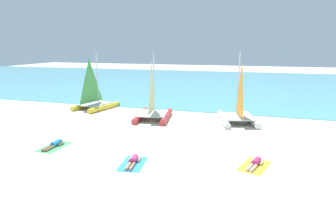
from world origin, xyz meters
TOP-DOWN VIEW (x-y plane):
  - ground_plane at (0.00, 10.00)m, footprint 120.00×120.00m
  - ocean_water at (0.00, 30.18)m, footprint 120.00×40.00m
  - sailboat_red at (-1.87, 6.88)m, footprint 3.03×4.22m
  - sailboat_white at (4.40, 7.73)m, footprint 3.34×4.37m
  - sailboat_yellow at (-8.08, 8.97)m, footprint 3.21×4.26m
  - towel_left at (-5.12, -0.50)m, footprint 1.12×1.91m
  - sunbather_left at (-5.12, -0.43)m, footprint 0.54×1.56m
  - towel_middle at (0.02, -1.42)m, footprint 1.36×2.04m
  - sunbather_middle at (0.01, -1.35)m, footprint 0.62×1.57m
  - towel_right at (5.59, -0.03)m, footprint 1.62×2.14m
  - sunbather_right at (5.61, 0.04)m, footprint 0.84×1.54m

SIDE VIEW (x-z plane):
  - ground_plane at x=0.00m, z-range 0.00..0.00m
  - towel_left at x=-5.12m, z-range 0.00..0.01m
  - towel_middle at x=0.02m, z-range 0.00..0.01m
  - towel_right at x=5.59m, z-range 0.00..0.01m
  - ocean_water at x=0.00m, z-range 0.00..0.05m
  - sunbather_left at x=-5.12m, z-range -0.02..0.28m
  - sunbather_middle at x=0.01m, z-range -0.02..0.28m
  - sunbather_right at x=5.61m, z-range -0.02..0.28m
  - sailboat_yellow at x=-8.08m, z-range -1.75..3.23m
  - sailboat_red at x=-1.87m, z-range -1.78..3.29m
  - sailboat_white at x=4.40m, z-range -1.78..3.29m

